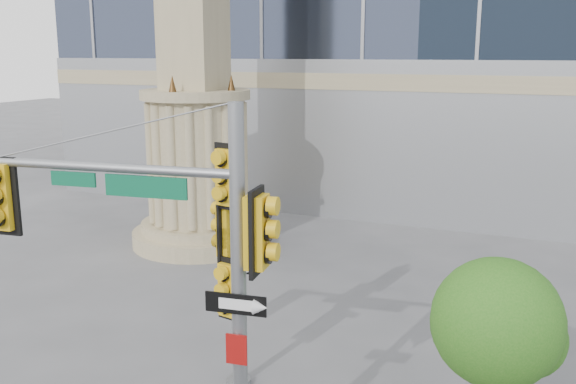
% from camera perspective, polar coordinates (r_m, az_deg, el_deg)
% --- Properties ---
extents(monument, '(4.40, 4.40, 16.60)m').
position_cam_1_polar(monument, '(20.81, -8.28, 10.15)').
color(monument, '#9C8D69').
rests_on(monument, ground).
extents(main_signal_pole, '(4.39, 0.91, 5.66)m').
position_cam_1_polar(main_signal_pole, '(9.08, -10.52, -5.65)').
color(main_signal_pole, slate).
rests_on(main_signal_pole, ground).
extents(secondary_signal_pole, '(0.83, 0.72, 4.79)m').
position_cam_1_polar(secondary_signal_pole, '(11.83, -5.15, -4.76)').
color(secondary_signal_pole, slate).
rests_on(secondary_signal_pole, ground).
extents(street_tree, '(2.07, 2.02, 3.23)m').
position_cam_1_polar(street_tree, '(10.61, 18.24, -11.40)').
color(street_tree, '#9C8D69').
rests_on(street_tree, ground).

